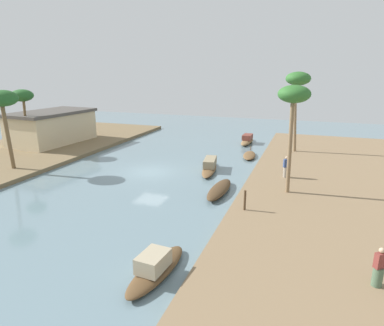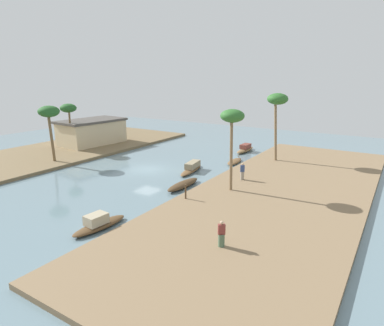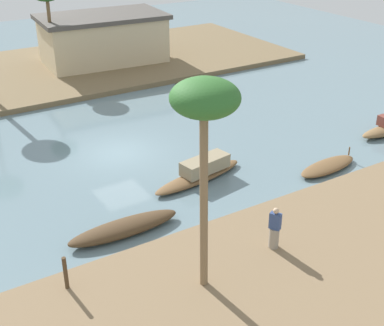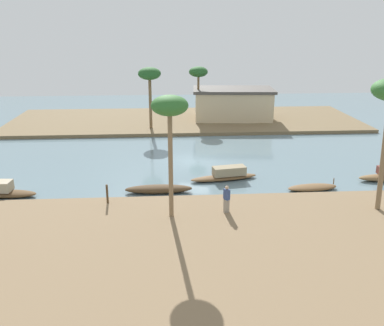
# 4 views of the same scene
# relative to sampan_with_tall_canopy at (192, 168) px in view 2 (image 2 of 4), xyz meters

# --- Properties ---
(river_water) EXTENTS (71.45, 71.45, 0.00)m
(river_water) POSITION_rel_sampan_with_tall_canopy_xyz_m (-2.11, 4.64, -0.40)
(river_water) COLOR slate
(river_water) RESTS_ON ground
(riverbank_left) EXTENTS (40.85, 13.95, 0.35)m
(riverbank_left) POSITION_rel_sampan_with_tall_canopy_xyz_m (-2.11, -10.66, -0.22)
(riverbank_left) COLOR #846B4C
(riverbank_left) RESTS_ON ground
(riverbank_right) EXTENTS (40.85, 13.95, 0.35)m
(riverbank_right) POSITION_rel_sampan_with_tall_canopy_xyz_m (-2.11, 19.93, -0.22)
(riverbank_right) COLOR brown
(riverbank_right) RESTS_ON ground
(sampan_with_tall_canopy) EXTENTS (5.21, 1.93, 1.01)m
(sampan_with_tall_canopy) POSITION_rel_sampan_with_tall_canopy_xyz_m (0.00, 0.00, 0.00)
(sampan_with_tall_canopy) COLOR brown
(sampan_with_tall_canopy) RESTS_ON river_water
(sampan_foreground) EXTENTS (4.65, 1.20, 0.52)m
(sampan_foreground) POSITION_rel_sampan_with_tall_canopy_xyz_m (-5.01, -2.21, -0.13)
(sampan_foreground) COLOR #47331E
(sampan_foreground) RESTS_ON river_water
(sampan_midstream) EXTENTS (3.69, 1.55, 0.76)m
(sampan_midstream) POSITION_rel_sampan_with_tall_canopy_xyz_m (5.77, -2.40, -0.22)
(sampan_midstream) COLOR brown
(sampan_midstream) RESTS_ON river_water
(sampan_near_left_bank) EXTENTS (4.35, 1.57, 1.10)m
(sampan_near_left_bank) POSITION_rel_sampan_with_tall_canopy_xyz_m (-15.43, -2.25, -0.01)
(sampan_near_left_bank) COLOR brown
(sampan_near_left_bank) RESTS_ON river_water
(sampan_downstream_large) EXTENTS (4.62, 1.16, 1.06)m
(sampan_downstream_large) POSITION_rel_sampan_with_tall_canopy_xyz_m (12.10, -1.01, 0.00)
(sampan_downstream_large) COLOR brown
(sampan_downstream_large) RESTS_ON river_water
(person_on_near_bank) EXTENTS (0.50, 0.50, 1.67)m
(person_on_near_bank) POSITION_rel_sampan_with_tall_canopy_xyz_m (-0.91, -6.37, 0.67)
(person_on_near_bank) COLOR gray
(person_on_near_bank) RESTS_ON riverbank_left
(person_by_mooring) EXTENTS (0.54, 0.54, 1.62)m
(person_by_mooring) POSITION_rel_sampan_with_tall_canopy_xyz_m (-13.68, -10.76, 0.64)
(person_by_mooring) COLOR #4C664C
(person_by_mooring) RESTS_ON riverbank_left
(mooring_post) EXTENTS (0.14, 0.14, 1.22)m
(mooring_post) POSITION_rel_sampan_with_tall_canopy_xyz_m (-8.18, -4.59, 0.57)
(mooring_post) COLOR #4C3823
(mooring_post) RESTS_ON riverbank_left
(palm_tree_left_near) EXTENTS (2.05, 2.05, 7.11)m
(palm_tree_left_near) POSITION_rel_sampan_with_tall_canopy_xyz_m (-4.21, -6.71, 6.22)
(palm_tree_left_near) COLOR #7F6647
(palm_tree_left_near) RESTS_ON riverbank_left
(palm_tree_left_far) EXTENTS (2.39, 2.39, 7.87)m
(palm_tree_left_far) POSITION_rel_sampan_with_tall_canopy_xyz_m (8.38, -6.34, 6.88)
(palm_tree_left_far) COLOR #7F6647
(palm_tree_left_far) RESTS_ON riverbank_left
(palm_tree_right_tall) EXTENTS (2.40, 2.40, 6.49)m
(palm_tree_right_tall) POSITION_rel_sampan_with_tall_canopy_xyz_m (-6.00, 15.61, 5.57)
(palm_tree_right_tall) COLOR brown
(palm_tree_right_tall) RESTS_ON riverbank_right
(palm_tree_right_short) EXTENTS (2.16, 2.16, 6.19)m
(palm_tree_right_short) POSITION_rel_sampan_with_tall_canopy_xyz_m (-0.56, 19.19, 5.38)
(palm_tree_right_short) COLOR brown
(palm_tree_right_short) RESTS_ON riverbank_right
(riverside_building) EXTENTS (9.75, 6.11, 3.58)m
(riverside_building) POSITION_rel_sampan_with_tall_canopy_xyz_m (3.61, 19.73, 1.76)
(riverside_building) COLOR beige
(riverside_building) RESTS_ON riverbank_right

